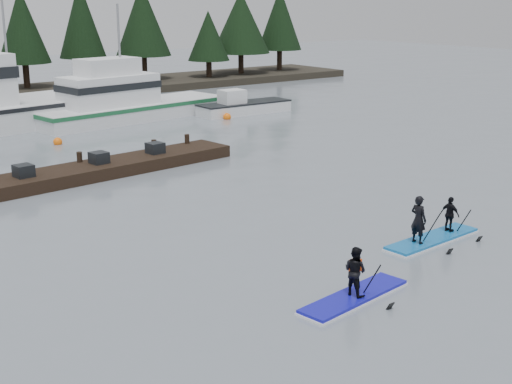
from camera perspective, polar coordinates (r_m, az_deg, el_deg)
ground at (r=20.66m, az=10.16°, el=-6.49°), size 160.00×160.00×0.00m
fishing_boat_medium at (r=46.25m, az=-10.35°, el=6.40°), size 13.53×5.57×8.00m
skiff at (r=47.97m, az=-0.95°, el=6.75°), size 6.51×2.04×0.76m
floating_dock at (r=31.28m, az=-14.74°, el=1.32°), size 16.48×3.97×0.54m
buoy_b at (r=39.36m, az=-15.56°, el=3.70°), size 0.48×0.48×0.48m
buoy_c at (r=45.82m, az=-2.32°, el=5.85°), size 0.50×0.50×0.50m
paddleboard_solo at (r=18.75m, az=7.90°, el=-7.26°), size 3.64×1.34×1.87m
paddleboard_duo at (r=23.49m, az=13.92°, el=-2.76°), size 3.85×1.28×2.14m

